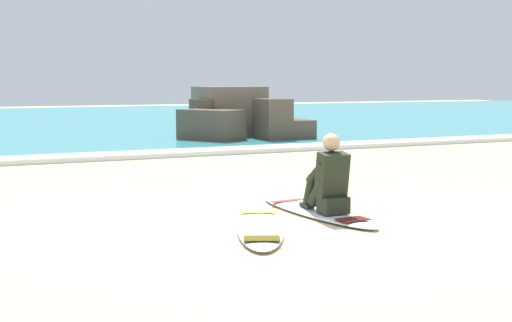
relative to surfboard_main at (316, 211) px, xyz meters
The scene contains 7 objects.
ground_plane 0.51m from the surfboard_main, behind, with size 80.00×80.00×0.00m, color #CCB584.
sea 20.91m from the surfboard_main, 91.39° to the left, with size 80.00×28.00×0.10m, color teal.
breaking_foam 7.23m from the surfboard_main, 94.01° to the left, with size 80.00×0.90×0.11m, color white.
surfboard_main is the anchor object (origin of this frame).
surfer_seated 0.47m from the surfboard_main, 82.91° to the right, with size 0.39×0.71×0.95m.
surfboard_spare_near 1.13m from the surfboard_main, 153.20° to the right, with size 1.40×2.30×0.08m.
rock_outcrop_distant 10.97m from the surfboard_main, 71.97° to the left, with size 3.49×3.14×1.48m.
Camera 1 is at (-3.71, -7.19, 1.63)m, focal length 48.22 mm.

